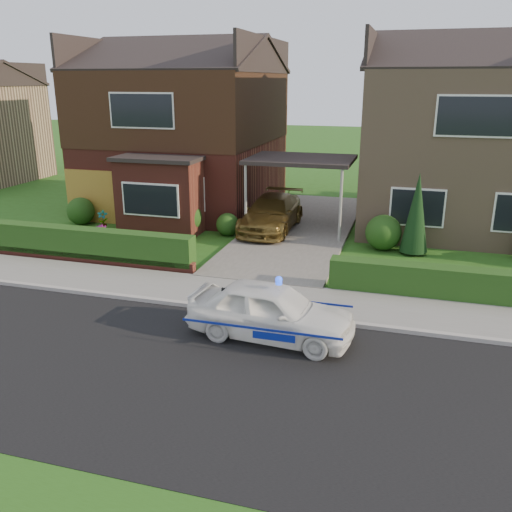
% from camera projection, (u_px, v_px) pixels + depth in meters
% --- Properties ---
extents(ground, '(120.00, 120.00, 0.00)m').
position_uv_depth(ground, '(184.00, 374.00, 10.61)').
color(ground, '#265215').
rests_on(ground, ground).
extents(road, '(60.00, 6.00, 0.02)m').
position_uv_depth(road, '(184.00, 374.00, 10.61)').
color(road, black).
rests_on(road, ground).
extents(kerb, '(60.00, 0.16, 0.12)m').
position_uv_depth(kerb, '(233.00, 310.00, 13.37)').
color(kerb, '#9E9993').
rests_on(kerb, ground).
extents(sidewalk, '(60.00, 2.00, 0.10)m').
position_uv_depth(sidewalk, '(246.00, 295.00, 14.34)').
color(sidewalk, slate).
rests_on(sidewalk, ground).
extents(driveway, '(3.80, 12.00, 0.12)m').
position_uv_depth(driveway, '(299.00, 229.00, 20.63)').
color(driveway, '#666059').
rests_on(driveway, ground).
extents(house_left, '(7.50, 9.53, 7.25)m').
position_uv_depth(house_left, '(185.00, 120.00, 23.65)').
color(house_left, maroon).
rests_on(house_left, ground).
extents(house_right, '(7.50, 8.06, 7.25)m').
position_uv_depth(house_right, '(466.00, 130.00, 20.71)').
color(house_right, '#94755B').
rests_on(house_right, ground).
extents(carport_link, '(3.80, 3.00, 2.77)m').
position_uv_depth(carport_link, '(301.00, 161.00, 19.78)').
color(carport_link, black).
rests_on(carport_link, ground).
extents(garage_door, '(2.20, 0.10, 2.10)m').
position_uv_depth(garage_door, '(92.00, 196.00, 21.56)').
color(garage_door, brown).
rests_on(garage_door, ground).
extents(dwarf_wall, '(7.70, 0.25, 0.36)m').
position_uv_depth(dwarf_wall, '(80.00, 258.00, 16.93)').
color(dwarf_wall, maroon).
rests_on(dwarf_wall, ground).
extents(hedge_left, '(7.50, 0.55, 0.90)m').
position_uv_depth(hedge_left, '(83.00, 262.00, 17.12)').
color(hedge_left, black).
rests_on(hedge_left, ground).
extents(hedge_right, '(7.50, 0.55, 0.80)m').
position_uv_depth(hedge_right, '(475.00, 303.00, 13.95)').
color(hedge_right, black).
rests_on(hedge_right, ground).
extents(shrub_left_far, '(1.08, 1.08, 1.08)m').
position_uv_depth(shrub_left_far, '(81.00, 211.00, 21.37)').
color(shrub_left_far, black).
rests_on(shrub_left_far, ground).
extents(shrub_left_mid, '(1.32, 1.32, 1.32)m').
position_uv_depth(shrub_left_mid, '(184.00, 217.00, 19.95)').
color(shrub_left_mid, black).
rests_on(shrub_left_mid, ground).
extents(shrub_left_near, '(0.84, 0.84, 0.84)m').
position_uv_depth(shrub_left_near, '(228.00, 224.00, 19.88)').
color(shrub_left_near, black).
rests_on(shrub_left_near, ground).
extents(shrub_right_near, '(1.20, 1.20, 1.20)m').
position_uv_depth(shrub_right_near, '(383.00, 233.00, 18.15)').
color(shrub_right_near, black).
rests_on(shrub_right_near, ground).
extents(conifer_a, '(0.90, 0.90, 2.60)m').
position_uv_depth(conifer_a, '(416.00, 216.00, 17.49)').
color(conifer_a, black).
rests_on(conifer_a, ground).
extents(police_car, '(3.41, 3.82, 1.43)m').
position_uv_depth(police_car, '(271.00, 312.00, 11.90)').
color(police_car, white).
rests_on(police_car, ground).
extents(driveway_car, '(1.77, 4.31, 1.25)m').
position_uv_depth(driveway_car, '(272.00, 213.00, 20.16)').
color(driveway_car, brown).
rests_on(driveway_car, driveway).
extents(potted_plant_a, '(0.46, 0.39, 0.74)m').
position_uv_depth(potted_plant_a, '(103.00, 221.00, 20.62)').
color(potted_plant_a, gray).
rests_on(potted_plant_a, ground).
extents(potted_plant_b, '(0.44, 0.39, 0.68)m').
position_uv_depth(potted_plant_b, '(43.00, 242.00, 18.01)').
color(potted_plant_b, gray).
rests_on(potted_plant_b, ground).
extents(potted_plant_c, '(0.61, 0.61, 0.79)m').
position_uv_depth(potted_plant_c, '(103.00, 237.00, 18.36)').
color(potted_plant_c, gray).
rests_on(potted_plant_c, ground).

